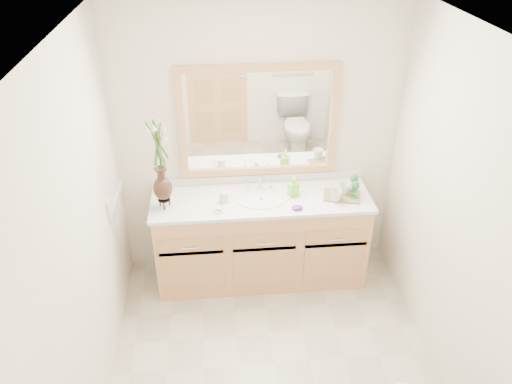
{
  "coord_description": "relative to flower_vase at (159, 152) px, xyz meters",
  "views": [
    {
      "loc": [
        -0.37,
        -2.5,
        3.06
      ],
      "look_at": [
        -0.08,
        0.65,
        1.12
      ],
      "focal_mm": 35.0,
      "sensor_mm": 36.0,
      "label": 1
    }
  ],
  "objects": [
    {
      "name": "wall_left",
      "position": [
        -0.4,
        -0.95,
        -0.13
      ],
      "size": [
        0.02,
        2.6,
        2.4
      ],
      "primitive_type": "cube",
      "color": "white",
      "rests_on": "floor"
    },
    {
      "name": "mirror",
      "position": [
        0.8,
        0.32,
        0.07
      ],
      "size": [
        1.32,
        0.04,
        0.97
      ],
      "color": "white",
      "rests_on": "wall_back"
    },
    {
      "name": "wall_back",
      "position": [
        0.8,
        0.35,
        -0.13
      ],
      "size": [
        2.4,
        0.02,
        2.4
      ],
      "primitive_type": "cube",
      "color": "white",
      "rests_on": "floor"
    },
    {
      "name": "soap_bottle",
      "position": [
        1.07,
        0.09,
        -0.43
      ],
      "size": [
        0.09,
        0.09,
        0.16
      ],
      "primitive_type": "imported",
      "rotation": [
        0.0,
        0.0,
        0.33
      ],
      "color": "#77E034",
      "rests_on": "counter"
    },
    {
      "name": "wall_right",
      "position": [
        2.0,
        -0.95,
        -0.13
      ],
      "size": [
        0.02,
        2.6,
        2.4
      ],
      "primitive_type": "cube",
      "color": "white",
      "rests_on": "floor"
    },
    {
      "name": "floor",
      "position": [
        0.8,
        -0.95,
        -1.33
      ],
      "size": [
        2.6,
        2.6,
        0.0
      ],
      "primitive_type": "plane",
      "color": "beige",
      "rests_on": "ground"
    },
    {
      "name": "flower_vase",
      "position": [
        0.0,
        0.0,
        0.0
      ],
      "size": [
        0.18,
        0.18,
        0.74
      ],
      "rotation": [
        0.0,
        0.0,
        -0.02
      ],
      "color": "black",
      "rests_on": "counter"
    },
    {
      "name": "ceiling",
      "position": [
        0.8,
        -0.95,
        1.07
      ],
      "size": [
        2.4,
        2.6,
        0.02
      ],
      "primitive_type": "cube",
      "color": "white",
      "rests_on": "wall_back"
    },
    {
      "name": "soap_dish",
      "position": [
        0.44,
        -0.1,
        -0.49
      ],
      "size": [
        0.1,
        0.1,
        0.03
      ],
      "color": "beige",
      "rests_on": "counter"
    },
    {
      "name": "mug_right",
      "position": [
        1.49,
        0.04,
        -0.44
      ],
      "size": [
        0.14,
        0.14,
        0.1
      ],
      "primitive_type": "imported",
      "rotation": [
        0.0,
        0.0,
        0.87
      ],
      "color": "beige",
      "rests_on": "tray"
    },
    {
      "name": "goblet_front",
      "position": [
        1.56,
        -0.02,
        -0.38
      ],
      "size": [
        0.07,
        0.07,
        0.16
      ],
      "color": "#236931",
      "rests_on": "tray"
    },
    {
      "name": "purple_dish",
      "position": [
        1.07,
        -0.13,
        -0.49
      ],
      "size": [
        0.11,
        0.09,
        0.03
      ],
      "primitive_type": "ellipsoid",
      "rotation": [
        0.0,
        0.0,
        -0.28
      ],
      "color": "#582672",
      "rests_on": "counter"
    },
    {
      "name": "mug_left",
      "position": [
        1.4,
        -0.05,
        -0.44
      ],
      "size": [
        0.1,
        0.1,
        0.1
      ],
      "primitive_type": "imported",
      "rotation": [
        0.0,
        0.0,
        0.03
      ],
      "color": "beige",
      "rests_on": "tray"
    },
    {
      "name": "switch_plate",
      "position": [
        -0.39,
        -0.19,
        -0.35
      ],
      "size": [
        0.02,
        0.12,
        0.12
      ],
      "primitive_type": "cube",
      "color": "white",
      "rests_on": "wall_left"
    },
    {
      "name": "tumbler",
      "position": [
        0.48,
        0.04,
        -0.46
      ],
      "size": [
        0.07,
        0.07,
        0.09
      ],
      "primitive_type": "cylinder",
      "color": "beige",
      "rests_on": "counter"
    },
    {
      "name": "sink",
      "position": [
        0.8,
        0.04,
        -0.56
      ],
      "size": [
        0.38,
        0.34,
        0.23
      ],
      "color": "white",
      "rests_on": "counter"
    },
    {
      "name": "tray",
      "position": [
        1.47,
        0.02,
        -0.5
      ],
      "size": [
        0.34,
        0.27,
        0.01
      ],
      "primitive_type": "cube",
      "rotation": [
        0.0,
        0.0,
        -0.27
      ],
      "color": "brown",
      "rests_on": "counter"
    },
    {
      "name": "vanity",
      "position": [
        0.8,
        0.06,
        -0.93
      ],
      "size": [
        1.8,
        0.55,
        0.8
      ],
      "color": "tan",
      "rests_on": "floor"
    },
    {
      "name": "counter",
      "position": [
        0.8,
        0.06,
        -0.52
      ],
      "size": [
        1.84,
        0.57,
        0.03
      ],
      "primitive_type": "cube",
      "color": "white",
      "rests_on": "vanity"
    },
    {
      "name": "goblet_back",
      "position": [
        1.59,
        0.09,
        -0.38
      ],
      "size": [
        0.07,
        0.07,
        0.16
      ],
      "color": "#236931",
      "rests_on": "tray"
    }
  ]
}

